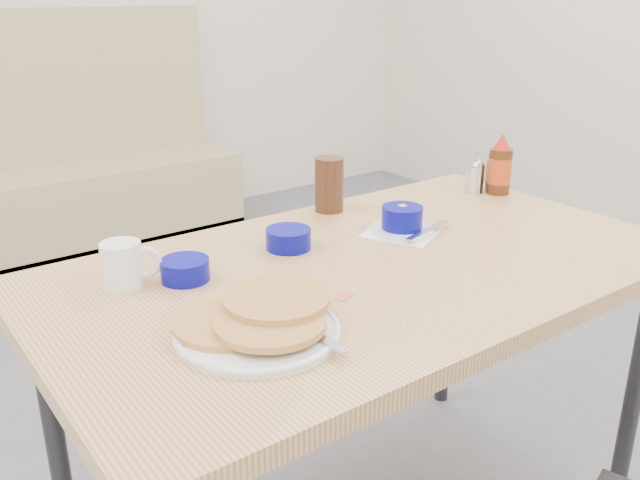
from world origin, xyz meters
TOP-DOWN VIEW (x-y plane):
  - booth_bench at (0.00, 2.78)m, footprint 1.90×0.56m
  - dining_table at (0.00, 0.25)m, footprint 1.40×0.80m
  - pancake_plate at (-0.36, 0.12)m, footprint 0.29×0.30m
  - coffee_mug at (-0.47, 0.45)m, footprint 0.11×0.08m
  - grits_setting at (0.19, 0.35)m, footprint 0.23×0.22m
  - creamer_bowl at (-0.36, 0.40)m, footprint 0.10×0.10m
  - butter_bowl at (-0.09, 0.42)m, footprint 0.10×0.10m
  - amber_tumbler at (0.15, 0.59)m, footprint 0.09×0.09m
  - condiment_caddy at (0.61, 0.48)m, footprint 0.10×0.08m
  - syrup_bottle at (0.64, 0.43)m, footprint 0.07×0.07m
  - sugar_wrapper at (-0.15, 0.14)m, footprint 0.04×0.04m

SIDE VIEW (x-z plane):
  - booth_bench at x=0.00m, z-range -0.26..0.96m
  - dining_table at x=0.00m, z-range 0.32..1.08m
  - sugar_wrapper at x=-0.15m, z-range 0.76..0.76m
  - pancake_plate at x=-0.36m, z-range 0.76..0.81m
  - creamer_bowl at x=-0.36m, z-range 0.76..0.80m
  - butter_bowl at x=-0.09m, z-range 0.76..0.81m
  - grits_setting at x=0.19m, z-range 0.75..0.82m
  - condiment_caddy at x=0.61m, z-range 0.74..0.85m
  - coffee_mug at x=-0.47m, z-range 0.76..0.85m
  - amber_tumbler at x=0.15m, z-range 0.76..0.90m
  - syrup_bottle at x=0.64m, z-range 0.75..0.92m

